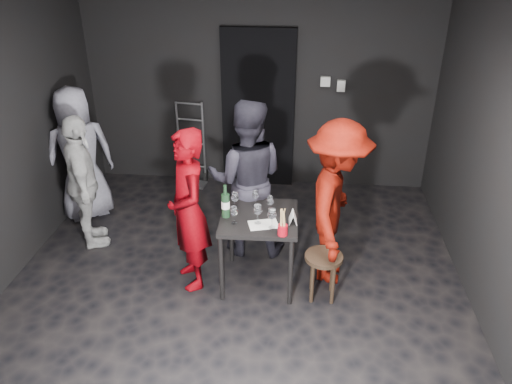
# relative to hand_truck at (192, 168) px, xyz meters

# --- Properties ---
(floor) EXTENTS (4.50, 5.00, 0.02)m
(floor) POSITION_rel_hand_truck_xyz_m (0.91, -2.34, -0.21)
(floor) COLOR black
(floor) RESTS_ON ground
(wall_back) EXTENTS (4.50, 0.04, 2.70)m
(wall_back) POSITION_rel_hand_truck_xyz_m (0.91, 0.16, 1.14)
(wall_back) COLOR black
(wall_back) RESTS_ON ground
(wall_right) EXTENTS (0.04, 5.00, 2.70)m
(wall_right) POSITION_rel_hand_truck_xyz_m (3.16, -2.34, 1.14)
(wall_right) COLOR black
(wall_right) RESTS_ON ground
(doorway) EXTENTS (0.95, 0.10, 2.10)m
(doorway) POSITION_rel_hand_truck_xyz_m (0.91, 0.10, 0.84)
(doorway) COLOR black
(doorway) RESTS_ON ground
(wallbox_upper) EXTENTS (0.12, 0.06, 0.12)m
(wallbox_upper) POSITION_rel_hand_truck_xyz_m (1.76, 0.11, 1.24)
(wallbox_upper) COLOR #B7B7B2
(wallbox_upper) RESTS_ON wall_back
(wallbox_lower) EXTENTS (0.10, 0.06, 0.14)m
(wallbox_lower) POSITION_rel_hand_truck_xyz_m (1.96, 0.11, 1.19)
(wallbox_lower) COLOR #B7B7B2
(wallbox_lower) RESTS_ON wall_back
(hand_truck) EXTENTS (0.39, 0.33, 1.15)m
(hand_truck) POSITION_rel_hand_truck_xyz_m (0.00, 0.00, 0.00)
(hand_truck) COLOR #B2B2B7
(hand_truck) RESTS_ON floor
(tasting_table) EXTENTS (0.72, 0.72, 0.75)m
(tasting_table) POSITION_rel_hand_truck_xyz_m (1.13, -2.13, 0.44)
(tasting_table) COLOR black
(tasting_table) RESTS_ON floor
(stool) EXTENTS (0.35, 0.35, 0.47)m
(stool) POSITION_rel_hand_truck_xyz_m (1.75, -2.31, 0.16)
(stool) COLOR black
(stool) RESTS_ON floor
(server_red) EXTENTS (0.65, 0.75, 1.72)m
(server_red) POSITION_rel_hand_truck_xyz_m (0.47, -2.19, 0.65)
(server_red) COLOR #7A0008
(server_red) RESTS_ON floor
(woman_black) EXTENTS (0.95, 0.54, 1.92)m
(woman_black) POSITION_rel_hand_truck_xyz_m (0.95, -1.55, 0.75)
(woman_black) COLOR #25232E
(woman_black) RESTS_ON floor
(man_maroon) EXTENTS (0.70, 1.24, 1.82)m
(man_maroon) POSITION_rel_hand_truck_xyz_m (1.85, -1.95, 0.70)
(man_maroon) COLOR #6A0E05
(man_maroon) RESTS_ON floor
(bystander_cream) EXTENTS (0.78, 0.97, 1.49)m
(bystander_cream) POSITION_rel_hand_truck_xyz_m (-0.80, -1.62, 0.53)
(bystander_cream) COLOR silver
(bystander_cream) RESTS_ON floor
(bystander_grey) EXTENTS (0.96, 0.88, 1.73)m
(bystander_grey) POSITION_rel_hand_truck_xyz_m (-1.09, -1.02, 0.65)
(bystander_grey) COLOR gray
(bystander_grey) RESTS_ON floor
(tasting_mat) EXTENTS (0.31, 0.24, 0.00)m
(tasting_mat) POSITION_rel_hand_truck_xyz_m (1.18, -2.28, 0.54)
(tasting_mat) COLOR white
(tasting_mat) RESTS_ON tasting_table
(wine_glass_a) EXTENTS (0.09, 0.09, 0.19)m
(wine_glass_a) POSITION_rel_hand_truck_xyz_m (0.91, -2.28, 0.63)
(wine_glass_a) COLOR white
(wine_glass_a) RESTS_ON tasting_table
(wine_glass_b) EXTENTS (0.08, 0.08, 0.20)m
(wine_glass_b) POSITION_rel_hand_truck_xyz_m (0.89, -2.02, 0.64)
(wine_glass_b) COLOR white
(wine_glass_b) RESTS_ON tasting_table
(wine_glass_c) EXTENTS (0.08, 0.08, 0.18)m
(wine_glass_c) POSITION_rel_hand_truck_xyz_m (1.07, -1.93, 0.63)
(wine_glass_c) COLOR white
(wine_glass_c) RESTS_ON tasting_table
(wine_glass_d) EXTENTS (0.09, 0.09, 0.21)m
(wine_glass_d) POSITION_rel_hand_truck_xyz_m (1.13, -2.26, 0.64)
(wine_glass_d) COLOR white
(wine_glass_d) RESTS_ON tasting_table
(wine_glass_e) EXTENTS (0.11, 0.11, 0.21)m
(wine_glass_e) POSITION_rel_hand_truck_xyz_m (1.26, -2.33, 0.64)
(wine_glass_e) COLOR white
(wine_glass_e) RESTS_ON tasting_table
(wine_glass_f) EXTENTS (0.08, 0.08, 0.18)m
(wine_glass_f) POSITION_rel_hand_truck_xyz_m (1.23, -2.04, 0.63)
(wine_glass_f) COLOR white
(wine_glass_f) RESTS_ON tasting_table
(wine_bottle) EXTENTS (0.08, 0.08, 0.33)m
(wine_bottle) POSITION_rel_hand_truck_xyz_m (0.82, -2.16, 0.66)
(wine_bottle) COLOR #16301B
(wine_bottle) RESTS_ON tasting_table
(breadstick_cup) EXTENTS (0.09, 0.09, 0.27)m
(breadstick_cup) POSITION_rel_hand_truck_xyz_m (1.37, -2.43, 0.66)
(breadstick_cup) COLOR #AB0917
(breadstick_cup) RESTS_ON tasting_table
(reserved_card) EXTENTS (0.10, 0.15, 0.11)m
(reserved_card) POSITION_rel_hand_truck_xyz_m (1.43, -2.21, 0.59)
(reserved_card) COLOR white
(reserved_card) RESTS_ON tasting_table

